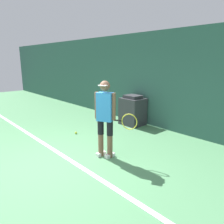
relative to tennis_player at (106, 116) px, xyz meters
The scene contains 6 objects.
ground_plane 1.46m from the tennis_player, 108.48° to the right, with size 24.00×24.00×0.00m, color #518C5B.
back_wall 2.79m from the tennis_player, 97.34° to the left, with size 24.00×0.10×2.99m.
court_baseline 1.24m from the tennis_player, 115.86° to the right, with size 21.60×0.10×0.01m.
tennis_player is the anchor object (origin of this frame).
tennis_ball 2.03m from the tennis_player, 169.27° to the left, with size 0.07×0.07×0.07m.
covered_chair 2.70m from the tennis_player, 120.10° to the left, with size 0.74×0.63×1.00m.
Camera 1 is at (3.85, -1.90, 2.14)m, focal length 35.00 mm.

